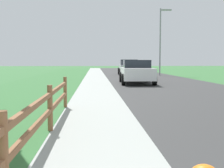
% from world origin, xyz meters
% --- Properties ---
extents(ground_plane, '(120.00, 120.00, 0.00)m').
position_xyz_m(ground_plane, '(0.00, 25.00, 0.00)').
color(ground_plane, '#366B37').
extents(road_asphalt, '(7.00, 66.00, 0.01)m').
position_xyz_m(road_asphalt, '(3.50, 27.00, 0.00)').
color(road_asphalt, '#353535').
rests_on(road_asphalt, ground).
extents(curb_concrete, '(6.00, 66.00, 0.01)m').
position_xyz_m(curb_concrete, '(-3.00, 27.00, 0.00)').
color(curb_concrete, '#9FA49E').
rests_on(curb_concrete, ground).
extents(grass_verge, '(5.00, 66.00, 0.00)m').
position_xyz_m(grass_verge, '(-4.50, 27.00, 0.01)').
color(grass_verge, '#366B37').
rests_on(grass_verge, ground).
extents(rail_fence, '(0.11, 9.41, 0.98)m').
position_xyz_m(rail_fence, '(-2.01, 4.78, 0.58)').
color(rail_fence, brown).
rests_on(rail_fence, ground).
extents(parked_suv_white, '(2.28, 4.68, 1.55)m').
position_xyz_m(parked_suv_white, '(1.69, 18.92, 0.78)').
color(parked_suv_white, white).
rests_on(parked_suv_white, ground).
extents(parked_car_silver, '(2.24, 4.72, 1.63)m').
position_xyz_m(parked_car_silver, '(2.48, 29.87, 0.82)').
color(parked_car_silver, '#B7BABF').
rests_on(parked_car_silver, ground).
extents(street_lamp, '(1.17, 0.20, 6.74)m').
position_xyz_m(street_lamp, '(5.67, 28.95, 3.98)').
color(street_lamp, gray).
rests_on(street_lamp, ground).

